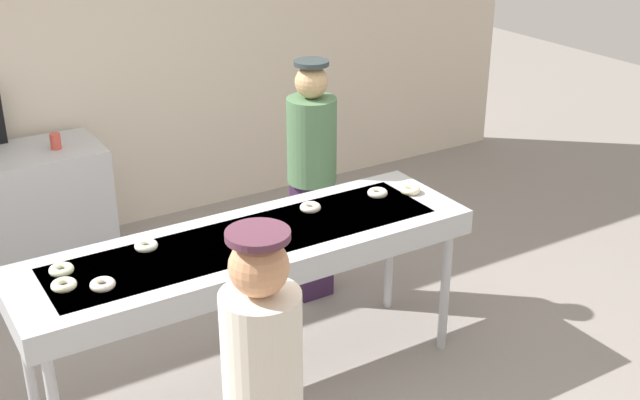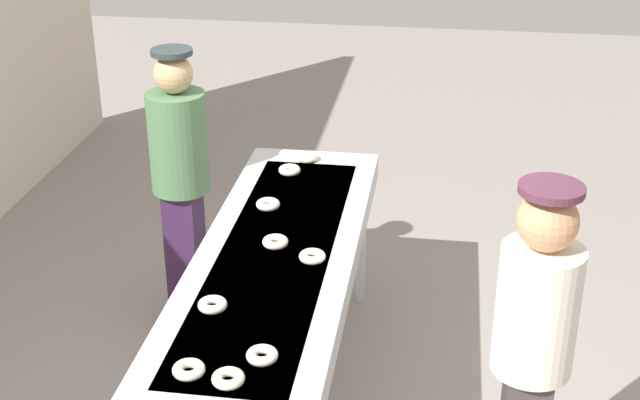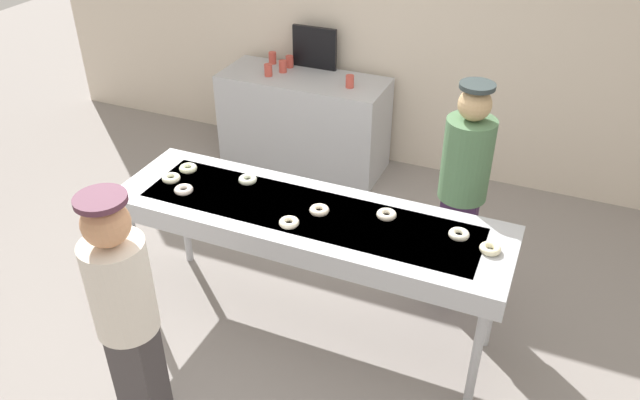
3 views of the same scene
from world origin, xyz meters
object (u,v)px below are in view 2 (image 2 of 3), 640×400
(fryer_conveyor, at_px, (276,267))
(sugar_donut_5, at_px, (307,157))
(sugar_donut_8, at_px, (268,204))
(sugar_donut_7, at_px, (189,370))
(sugar_donut_3, at_px, (312,256))
(sugar_donut_0, at_px, (275,242))
(sugar_donut_6, at_px, (212,305))
(customer_waiting, at_px, (533,345))
(sugar_donut_1, at_px, (228,378))
(sugar_donut_2, at_px, (262,355))
(sugar_donut_4, at_px, (290,170))
(worker_baker, at_px, (181,176))

(fryer_conveyor, xyz_separation_m, sugar_donut_5, (1.12, 0.03, 0.10))
(sugar_donut_5, bearing_deg, fryer_conveyor, -178.37)
(sugar_donut_8, bearing_deg, sugar_donut_7, 179.76)
(sugar_donut_8, bearing_deg, sugar_donut_5, -8.62)
(sugar_donut_3, xyz_separation_m, sugar_donut_5, (1.16, 0.21, 0.00))
(fryer_conveyor, bearing_deg, sugar_donut_5, 1.63)
(sugar_donut_0, relative_size, sugar_donut_6, 1.00)
(customer_waiting, bearing_deg, sugar_donut_1, 121.80)
(fryer_conveyor, height_order, sugar_donut_1, sugar_donut_1)
(sugar_donut_3, height_order, customer_waiting, customer_waiting)
(fryer_conveyor, xyz_separation_m, sugar_donut_3, (-0.04, -0.18, 0.10))
(sugar_donut_8, xyz_separation_m, customer_waiting, (-0.98, -1.27, -0.06))
(sugar_donut_1, xyz_separation_m, sugar_donut_8, (1.46, 0.15, 0.00))
(fryer_conveyor, height_order, sugar_donut_8, sugar_donut_8)
(sugar_donut_8, bearing_deg, sugar_donut_0, -163.69)
(sugar_donut_2, height_order, customer_waiting, customer_waiting)
(sugar_donut_1, height_order, sugar_donut_7, same)
(sugar_donut_6, bearing_deg, sugar_donut_5, -4.64)
(sugar_donut_1, relative_size, sugar_donut_8, 1.00)
(sugar_donut_7, bearing_deg, sugar_donut_2, -62.73)
(sugar_donut_4, height_order, sugar_donut_6, same)
(sugar_donut_3, xyz_separation_m, sugar_donut_7, (-0.92, 0.32, 0.00))
(fryer_conveyor, relative_size, worker_baker, 1.53)
(sugar_donut_1, height_order, customer_waiting, customer_waiting)
(sugar_donut_1, bearing_deg, customer_waiting, -66.84)
(sugar_donut_7, distance_m, sugar_donut_8, 1.43)
(sugar_donut_8, bearing_deg, sugar_donut_1, -174.11)
(sugar_donut_6, relative_size, sugar_donut_8, 1.00)
(sugar_donut_1, xyz_separation_m, sugar_donut_5, (2.11, 0.05, 0.00))
(sugar_donut_5, bearing_deg, sugar_donut_1, -178.56)
(sugar_donut_6, relative_size, sugar_donut_7, 1.00)
(sugar_donut_1, bearing_deg, sugar_donut_8, 5.89)
(sugar_donut_4, distance_m, sugar_donut_8, 0.45)
(customer_waiting, bearing_deg, sugar_donut_2, 115.92)
(sugar_donut_1, bearing_deg, sugar_donut_3, -9.53)
(sugar_donut_2, distance_m, sugar_donut_3, 0.79)
(sugar_donut_2, bearing_deg, sugar_donut_6, 40.81)
(sugar_donut_1, distance_m, sugar_donut_2, 0.18)
(sugar_donut_3, height_order, sugar_donut_6, same)
(sugar_donut_6, bearing_deg, sugar_donut_4, -2.56)
(sugar_donut_1, height_order, sugar_donut_5, same)
(sugar_donut_5, relative_size, sugar_donut_7, 1.00)
(sugar_donut_2, bearing_deg, sugar_donut_3, -4.87)
(sugar_donut_5, xyz_separation_m, sugar_donut_8, (-0.65, 0.10, 0.00))
(fryer_conveyor, distance_m, sugar_donut_5, 1.12)
(sugar_donut_3, distance_m, sugar_donut_5, 1.18)
(sugar_donut_5, bearing_deg, sugar_donut_7, 177.13)
(sugar_donut_2, bearing_deg, sugar_donut_4, 6.92)
(sugar_donut_1, bearing_deg, sugar_donut_4, 3.62)
(sugar_donut_5, relative_size, sugar_donut_6, 1.00)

